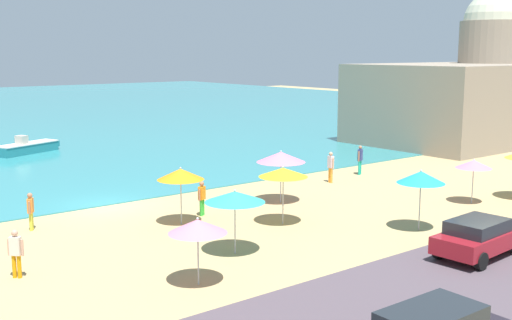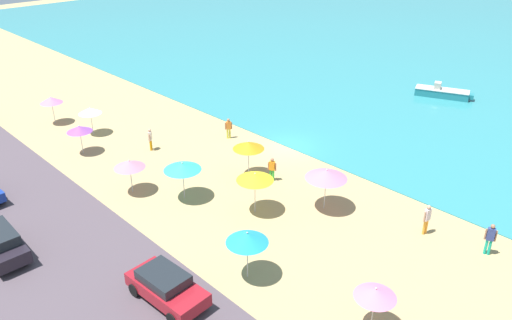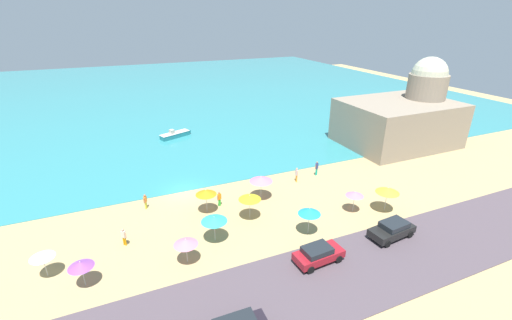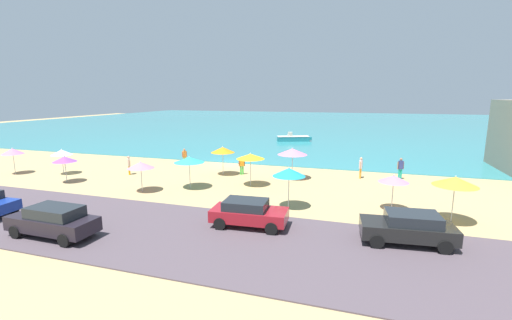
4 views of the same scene
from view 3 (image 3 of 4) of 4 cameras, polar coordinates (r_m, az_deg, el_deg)
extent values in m
plane|color=tan|center=(39.35, -11.91, -5.18)|extent=(160.00, 160.00, 0.00)
cube|color=teal|center=(91.34, -19.39, 10.34)|extent=(150.00, 110.00, 0.05)
cube|color=#4E4249|center=(25.24, -2.40, -23.44)|extent=(80.00, 8.00, 0.06)
cylinder|color=#B2B2B7|center=(31.23, -31.70, -14.85)|extent=(0.05, 0.05, 1.79)
cone|color=white|center=(30.64, -32.13, -13.23)|extent=(1.77, 1.77, 0.47)
sphere|color=silver|center=(30.50, -32.24, -12.82)|extent=(0.08, 0.08, 0.08)
cylinder|color=#B2B2B7|center=(30.54, -6.89, -11.61)|extent=(0.05, 0.05, 2.04)
cone|color=teal|center=(29.89, -7.00, -9.76)|extent=(2.28, 2.28, 0.41)
sphere|color=silver|center=(29.76, -7.02, -9.37)|extent=(0.08, 0.08, 0.08)
cylinder|color=#B2B2B7|center=(34.64, -8.23, -7.11)|extent=(0.05, 0.05, 2.05)
cone|color=orange|center=(34.05, -8.34, -5.34)|extent=(2.06, 2.06, 0.49)
sphere|color=silver|center=(33.92, -8.37, -4.93)|extent=(0.08, 0.08, 0.08)
cylinder|color=#B2B2B7|center=(28.63, -11.47, -14.97)|extent=(0.05, 0.05, 1.80)
cone|color=pink|center=(27.98, -11.65, -13.23)|extent=(1.93, 1.93, 0.45)
sphere|color=silver|center=(27.83, -11.69, -12.80)|extent=(0.08, 0.08, 0.08)
cylinder|color=#B2B2B7|center=(29.02, -26.82, -16.86)|extent=(0.05, 0.05, 1.75)
cone|color=purple|center=(28.40, -27.20, -15.23)|extent=(1.81, 1.81, 0.42)
sphere|color=silver|center=(28.26, -27.29, -14.84)|extent=(0.08, 0.08, 0.08)
cylinder|color=#B2B2B7|center=(31.58, 8.76, -10.38)|extent=(0.05, 0.05, 2.10)
cone|color=teal|center=(30.91, 8.90, -8.44)|extent=(2.03, 2.03, 0.51)
sphere|color=silver|center=(30.76, 8.93, -7.99)|extent=(0.08, 0.08, 0.08)
cylinder|color=#B2B2B7|center=(36.70, 0.84, -4.95)|extent=(0.05, 0.05, 2.12)
cone|color=pink|center=(36.11, 0.85, -3.17)|extent=(2.46, 2.46, 0.52)
sphere|color=silver|center=(35.99, 0.85, -2.76)|extent=(0.08, 0.08, 0.08)
cylinder|color=#B2B2B7|center=(33.24, -1.04, -8.12)|extent=(0.05, 0.05, 2.18)
cone|color=yellow|center=(32.61, -1.05, -6.26)|extent=(2.16, 2.16, 0.40)
sphere|color=silver|center=(32.50, -1.06, -5.91)|extent=(0.08, 0.08, 0.08)
cylinder|color=#B2B2B7|center=(35.80, 15.95, -6.96)|extent=(0.05, 0.05, 1.84)
cone|color=pink|center=(35.29, 16.14, -5.45)|extent=(1.77, 1.77, 0.41)
sphere|color=silver|center=(35.18, 16.18, -5.12)|extent=(0.08, 0.08, 0.08)
cylinder|color=#B2B2B7|center=(36.79, 20.81, -6.49)|extent=(0.05, 0.05, 2.17)
cone|color=yellow|center=(36.21, 21.09, -4.73)|extent=(2.30, 2.30, 0.49)
sphere|color=silver|center=(36.09, 21.15, -4.34)|extent=(0.08, 0.08, 0.08)
cylinder|color=green|center=(35.90, -5.99, -7.00)|extent=(0.14, 0.14, 0.77)
cylinder|color=green|center=(35.79, -6.19, -7.11)|extent=(0.14, 0.14, 0.77)
cube|color=orange|center=(35.51, -6.14, -6.09)|extent=(0.42, 0.37, 0.61)
sphere|color=#A4694D|center=(35.30, -6.17, -5.47)|extent=(0.22, 0.22, 0.22)
cylinder|color=#A4694D|center=(35.68, -5.87, -6.01)|extent=(0.09, 0.09, 0.55)
cylinder|color=#A4694D|center=(35.38, -6.40, -6.31)|extent=(0.09, 0.09, 0.55)
cylinder|color=orange|center=(32.15, -20.93, -12.56)|extent=(0.14, 0.14, 0.80)
cylinder|color=orange|center=(32.26, -21.17, -12.46)|extent=(0.14, 0.14, 0.80)
cube|color=beige|center=(31.81, -21.23, -11.46)|extent=(0.41, 0.41, 0.63)
sphere|color=tan|center=(31.57, -21.35, -10.79)|extent=(0.22, 0.22, 0.22)
cylinder|color=tan|center=(31.69, -20.89, -11.65)|extent=(0.09, 0.09, 0.57)
cylinder|color=tan|center=(31.98, -21.54, -11.41)|extent=(0.09, 0.09, 0.57)
cylinder|color=#19AA8F|center=(42.85, 10.10, -1.91)|extent=(0.14, 0.14, 0.88)
cylinder|color=#19AA8F|center=(42.71, 9.96, -1.99)|extent=(0.14, 0.14, 0.88)
cube|color=navy|center=(42.45, 10.10, -0.98)|extent=(0.42, 0.34, 0.70)
sphere|color=#966A52|center=(42.26, 10.15, -0.39)|extent=(0.22, 0.22, 0.22)
cylinder|color=#966A52|center=(42.66, 10.28, -0.95)|extent=(0.09, 0.09, 0.63)
cylinder|color=#966A52|center=(42.29, 9.92, -1.14)|extent=(0.09, 0.09, 0.63)
cylinder|color=orange|center=(40.84, 6.71, -3.01)|extent=(0.14, 0.14, 0.88)
cylinder|color=orange|center=(40.69, 6.80, -3.12)|extent=(0.14, 0.14, 0.88)
cube|color=silver|center=(40.43, 6.80, -2.06)|extent=(0.28, 0.39, 0.69)
sphere|color=tan|center=(40.23, 6.84, -1.45)|extent=(0.22, 0.22, 0.22)
cylinder|color=tan|center=(40.65, 6.69, -1.99)|extent=(0.09, 0.09, 0.62)
cylinder|color=tan|center=(40.25, 6.92, -2.27)|extent=(0.09, 0.09, 0.62)
cylinder|color=gold|center=(36.87, -17.93, -7.24)|extent=(0.14, 0.14, 0.78)
cylinder|color=gold|center=(37.01, -17.82, -7.10)|extent=(0.14, 0.14, 0.78)
cube|color=orange|center=(36.61, -18.00, -6.23)|extent=(0.37, 0.42, 0.62)
sphere|color=#A46D4F|center=(36.40, -18.09, -5.63)|extent=(0.22, 0.22, 0.22)
cylinder|color=#A46D4F|center=(36.44, -18.14, -6.48)|extent=(0.09, 0.09, 0.55)
cylinder|color=#A46D4F|center=(36.82, -17.84, -6.12)|extent=(0.09, 0.09, 0.55)
cube|color=maroon|center=(28.69, 10.41, -15.29)|extent=(4.11, 2.02, 0.63)
cube|color=#1E2328|center=(28.25, 10.15, -14.55)|extent=(2.34, 1.69, 0.48)
cylinder|color=black|center=(30.08, 11.53, -14.08)|extent=(0.65, 0.26, 0.64)
cylinder|color=black|center=(29.11, 13.60, -15.75)|extent=(0.65, 0.26, 0.64)
cylinder|color=black|center=(28.75, 7.08, -15.76)|extent=(0.65, 0.26, 0.64)
cylinder|color=black|center=(27.73, 9.07, -17.61)|extent=(0.65, 0.26, 0.64)
cube|color=black|center=(33.11, 21.66, -10.90)|extent=(4.33, 2.22, 0.66)
cube|color=#1E2328|center=(32.95, 22.05, -9.94)|extent=(2.48, 1.83, 0.50)
cylinder|color=black|center=(31.91, 21.06, -12.92)|extent=(0.66, 0.28, 0.64)
cylinder|color=black|center=(32.78, 18.77, -11.50)|extent=(0.66, 0.28, 0.64)
cylinder|color=black|center=(33.87, 24.29, -11.23)|extent=(0.66, 0.28, 0.64)
cylinder|color=black|center=(34.69, 22.05, -9.95)|extent=(0.66, 0.28, 0.64)
cylinder|color=black|center=(24.09, -0.81, -25.12)|extent=(0.64, 0.23, 0.64)
cube|color=teal|center=(56.57, -13.36, 4.04)|extent=(4.95, 3.02, 0.69)
cube|color=teal|center=(57.88, -11.21, 4.74)|extent=(0.68, 0.85, 0.41)
cube|color=silver|center=(56.45, -13.40, 4.41)|extent=(4.98, 3.10, 0.08)
cube|color=#B2AD9E|center=(56.12, -13.84, 4.58)|extent=(0.85, 0.96, 0.69)
cube|color=gray|center=(55.91, 22.43, 5.75)|extent=(15.99, 11.92, 6.50)
cylinder|color=gray|center=(58.93, 26.05, 7.81)|extent=(5.64, 5.64, 10.11)
sphere|color=#BCBCA0|center=(57.99, 26.93, 12.60)|extent=(5.08, 5.08, 5.08)
camera|label=1|loc=(14.18, -54.73, -39.87)|focal=45.00mm
camera|label=2|loc=(30.04, 50.13, 10.43)|focal=35.00mm
camera|label=4|loc=(22.15, 51.89, -18.14)|focal=24.00mm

